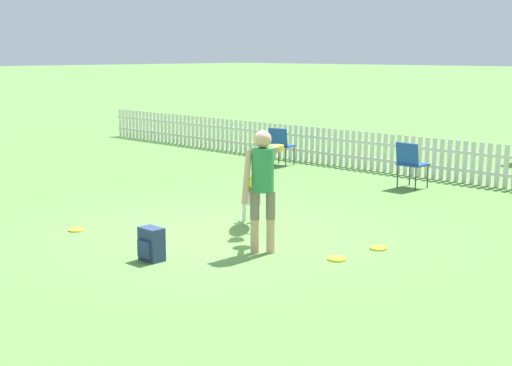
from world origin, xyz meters
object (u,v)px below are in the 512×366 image
at_px(frisbee_midfield, 77,230).
at_px(folding_chair_center, 280,143).
at_px(leaping_dog, 253,191).
at_px(backpack_on_grass, 151,244).
at_px(frisbee_near_dog, 378,248).
at_px(frisbee_near_handler, 337,259).
at_px(handler_person, 263,177).
at_px(folding_chair_blue_left, 410,161).

distance_m(frisbee_midfield, folding_chair_center, 6.65).
bearing_deg(leaping_dog, backpack_on_grass, 47.87).
bearing_deg(frisbee_near_dog, frisbee_near_handler, -96.49).
distance_m(leaping_dog, frisbee_midfield, 2.55).
bearing_deg(frisbee_near_handler, leaping_dog, 166.26).
xyz_separation_m(handler_person, folding_chair_blue_left, (-0.97, 4.99, -0.45)).
height_order(handler_person, folding_chair_blue_left, handler_person).
bearing_deg(frisbee_near_dog, folding_chair_center, 142.46).
distance_m(frisbee_near_dog, folding_chair_center, 6.92).
height_order(frisbee_near_handler, backpack_on_grass, backpack_on_grass).
bearing_deg(handler_person, frisbee_near_handler, -27.12).
bearing_deg(frisbee_near_dog, leaping_dog, -171.23).
xyz_separation_m(frisbee_near_dog, folding_chair_center, (-5.47, 4.20, 0.50)).
relative_size(handler_person, frisbee_near_handler, 6.85).
distance_m(frisbee_near_handler, backpack_on_grass, 2.26).
relative_size(folding_chair_blue_left, folding_chair_center, 1.02).
bearing_deg(frisbee_near_handler, folding_chair_center, 137.34).
xyz_separation_m(frisbee_near_dog, frisbee_midfield, (-3.62, -2.16, 0.00)).
bearing_deg(leaping_dog, handler_person, 90.47).
bearing_deg(folding_chair_center, leaping_dog, 114.68).
xyz_separation_m(leaping_dog, frisbee_midfield, (-1.67, -1.86, -0.53)).
relative_size(frisbee_near_handler, frisbee_near_dog, 1.00).
xyz_separation_m(handler_person, leaping_dog, (-0.98, 0.82, -0.42)).
bearing_deg(backpack_on_grass, frisbee_near_dog, 54.09).
bearing_deg(backpack_on_grass, leaping_dog, 97.33).
height_order(backpack_on_grass, folding_chair_blue_left, folding_chair_blue_left).
xyz_separation_m(leaping_dog, frisbee_near_dog, (1.95, 0.30, -0.53)).
xyz_separation_m(frisbee_near_handler, folding_chair_center, (-5.38, 4.96, 0.50)).
xyz_separation_m(frisbee_near_dog, folding_chair_blue_left, (-1.95, 3.86, 0.51)).
distance_m(leaping_dog, frisbee_near_dog, 2.05).
bearing_deg(leaping_dog, folding_chair_blue_left, -139.56).
bearing_deg(folding_chair_center, handler_person, 116.86).
relative_size(frisbee_near_dog, folding_chair_blue_left, 0.26).
relative_size(handler_person, folding_chair_center, 1.82).
distance_m(handler_person, backpack_on_grass, 1.60).
height_order(folding_chair_blue_left, folding_chair_center, folding_chair_blue_left).
xyz_separation_m(folding_chair_blue_left, folding_chair_center, (-3.52, 0.34, -0.01)).
height_order(frisbee_midfield, folding_chair_center, folding_chair_center).
height_order(backpack_on_grass, folding_chair_center, folding_chair_center).
bearing_deg(frisbee_midfield, handler_person, 21.46).
bearing_deg(folding_chair_center, folding_chair_blue_left, 161.19).
relative_size(leaping_dog, frisbee_midfield, 4.53).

